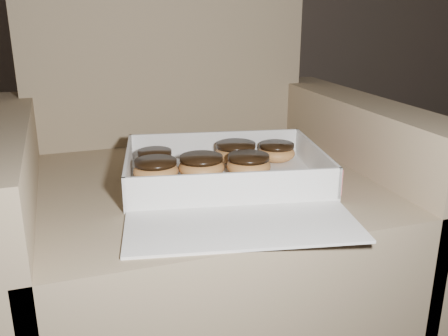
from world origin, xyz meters
The scene contains 12 objects.
armchair centered at (-0.59, 0.90, 0.30)m, with size 0.92×0.78×0.96m.
bakery_box centered at (-0.56, 0.76, 0.44)m, with size 0.48×0.54×0.07m.
donut_a centered at (-0.50, 0.88, 0.46)m, with size 0.10×0.10×0.05m.
donut_b centered at (-0.68, 0.90, 0.46)m, with size 0.08×0.08×0.04m.
donut_c centered at (-0.60, 0.81, 0.46)m, with size 0.10×0.10×0.05m.
donut_d centered at (-0.50, 0.79, 0.46)m, with size 0.09×0.09×0.05m.
donut_e centered at (-0.69, 0.82, 0.46)m, with size 0.09×0.09×0.05m.
donut_f centered at (-0.40, 0.86, 0.46)m, with size 0.09×0.09×0.04m.
crumb_a centered at (-0.43, 0.66, 0.44)m, with size 0.01×0.01×0.00m, color black.
crumb_b centered at (-0.44, 0.74, 0.44)m, with size 0.01×0.01×0.00m, color black.
crumb_c centered at (-0.40, 0.75, 0.44)m, with size 0.01×0.01×0.00m, color black.
crumb_d centered at (-0.52, 0.72, 0.44)m, with size 0.01×0.01×0.00m, color black.
Camera 1 is at (-0.87, -0.15, 0.79)m, focal length 40.00 mm.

